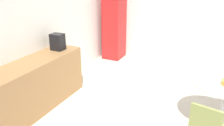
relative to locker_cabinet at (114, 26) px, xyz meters
The scene contains 6 objects.
wall_back 2.62m from the locker_cabinet, 169.99° to the left, with size 6.00×0.10×2.60m, color white.
wall_side_right 2.62m from the locker_cabinet, 79.99° to the right, with size 0.10×6.00×2.60m, color white.
counter_block 3.22m from the locker_cabinet, behind, with size 2.21×0.60×0.90m, color #9E7042.
locker_cabinet is the anchor object (origin of this frame).
chair_olive 4.26m from the locker_cabinet, 139.56° to the right, with size 0.50×0.50×0.83m.
coffee_maker 2.42m from the locker_cabinet, behind, with size 0.20×0.24×0.32m, color black.
Camera 1 is at (-3.39, -0.18, 2.29)m, focal length 37.57 mm.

